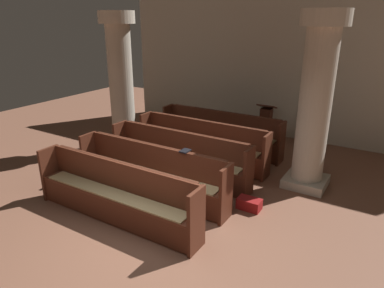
{
  "coord_description": "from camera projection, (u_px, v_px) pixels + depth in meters",
  "views": [
    {
      "loc": [
        2.92,
        -3.62,
        3.3
      ],
      "look_at": [
        -0.72,
        2.31,
        0.75
      ],
      "focal_mm": 32.62,
      "sensor_mm": 36.0,
      "label": 1
    }
  ],
  "objects": [
    {
      "name": "ground_plane",
      "position": [
        154.0,
        240.0,
        5.46
      ],
      "size": [
        19.2,
        19.2,
        0.0
      ],
      "primitive_type": "plane",
      "color": "brown"
    },
    {
      "name": "back_wall",
      "position": [
        286.0,
        57.0,
        9.56
      ],
      "size": [
        10.0,
        0.16,
        4.5
      ],
      "primitive_type": "cube",
      "color": "beige",
      "rests_on": "ground"
    },
    {
      "name": "pew_row_0",
      "position": [
        220.0,
        131.0,
        8.95
      ],
      "size": [
        3.28,
        0.47,
        1.01
      ],
      "color": "#562819",
      "rests_on": "ground"
    },
    {
      "name": "pew_row_1",
      "position": [
        201.0,
        142.0,
        8.18
      ],
      "size": [
        3.28,
        0.46,
        1.01
      ],
      "color": "#562819",
      "rests_on": "ground"
    },
    {
      "name": "pew_row_2",
      "position": [
        179.0,
        155.0,
        7.4
      ],
      "size": [
        3.28,
        0.46,
        1.01
      ],
      "color": "#562819",
      "rests_on": "ground"
    },
    {
      "name": "pew_row_3",
      "position": [
        150.0,
        171.0,
        6.63
      ],
      "size": [
        3.28,
        0.47,
        1.01
      ],
      "color": "#562819",
      "rests_on": "ground"
    },
    {
      "name": "pew_row_4",
      "position": [
        115.0,
        192.0,
        5.85
      ],
      "size": [
        3.28,
        0.46,
        1.01
      ],
      "color": "#562819",
      "rests_on": "ground"
    },
    {
      "name": "pillar_aisle_side",
      "position": [
        315.0,
        101.0,
        6.64
      ],
      "size": [
        0.89,
        0.89,
        3.44
      ],
      "color": "#B6AD9A",
      "rests_on": "ground"
    },
    {
      "name": "pillar_far_side",
      "position": [
        121.0,
        79.0,
        8.91
      ],
      "size": [
        0.89,
        0.89,
        3.44
      ],
      "color": "#B6AD9A",
      "rests_on": "ground"
    },
    {
      "name": "lectern",
      "position": [
        265.0,
        126.0,
        9.64
      ],
      "size": [
        0.48,
        0.45,
        1.08
      ],
      "color": "#411E13",
      "rests_on": "ground"
    },
    {
      "name": "hymn_book",
      "position": [
        185.0,
        151.0,
        6.28
      ],
      "size": [
        0.15,
        0.21,
        0.03
      ],
      "primitive_type": "cube",
      "color": "black",
      "rests_on": "pew_row_3"
    },
    {
      "name": "kneeler_box_red",
      "position": [
        249.0,
        204.0,
        6.32
      ],
      "size": [
        0.43,
        0.25,
        0.2
      ],
      "primitive_type": "cube",
      "color": "maroon",
      "rests_on": "ground"
    }
  ]
}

